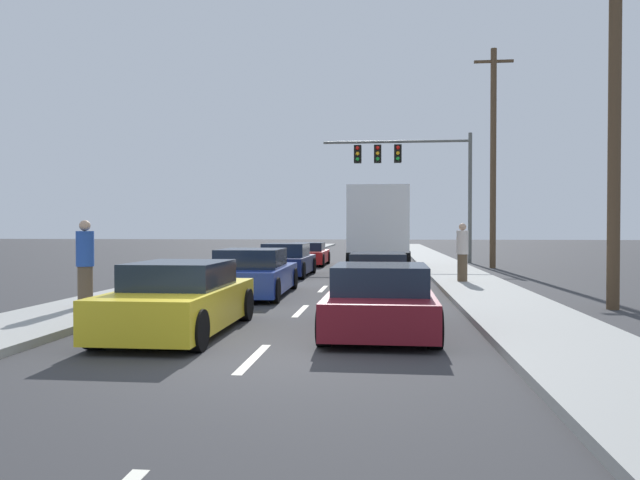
% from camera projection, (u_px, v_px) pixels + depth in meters
% --- Properties ---
extents(ground_plane, '(140.00, 140.00, 0.00)m').
position_uv_depth(ground_plane, '(350.00, 262.00, 33.65)').
color(ground_plane, '#333335').
extents(sidewalk_right, '(2.31, 80.00, 0.14)m').
position_uv_depth(sidewalk_right, '(445.00, 267.00, 28.18)').
color(sidewalk_right, '#9E9E99').
rests_on(sidewalk_right, ground_plane).
extents(sidewalk_left, '(2.31, 80.00, 0.14)m').
position_uv_depth(sidewalk_left, '(247.00, 266.00, 29.16)').
color(sidewalk_left, '#9E9E99').
rests_on(sidewalk_left, ground_plane).
extents(lane_markings, '(0.14, 52.00, 0.01)m').
position_uv_depth(lane_markings, '(344.00, 268.00, 28.50)').
color(lane_markings, silver).
rests_on(lane_markings, ground_plane).
extents(car_red, '(1.88, 4.08, 1.16)m').
position_uv_depth(car_red, '(309.00, 255.00, 30.58)').
color(car_red, red).
rests_on(car_red, ground_plane).
extents(car_navy, '(1.95, 4.25, 1.27)m').
position_uv_depth(car_navy, '(286.00, 261.00, 23.69)').
color(car_navy, '#141E4C').
rests_on(car_navy, ground_plane).
extents(car_blue, '(2.07, 4.72, 1.30)m').
position_uv_depth(car_blue, '(253.00, 274.00, 16.77)').
color(car_blue, '#1E389E').
rests_on(car_blue, ground_plane).
extents(car_yellow, '(1.84, 4.23, 1.26)m').
position_uv_depth(car_yellow, '(180.00, 300.00, 10.72)').
color(car_yellow, yellow).
rests_on(car_yellow, ground_plane).
extents(box_truck, '(2.58, 7.77, 3.51)m').
position_uv_depth(box_truck, '(378.00, 226.00, 26.25)').
color(box_truck, white).
rests_on(box_truck, ground_plane).
extents(car_orange, '(1.89, 4.52, 1.15)m').
position_uv_depth(car_orange, '(378.00, 274.00, 17.55)').
color(car_orange, orange).
rests_on(car_orange, ground_plane).
extents(car_maroon, '(1.98, 4.17, 1.21)m').
position_uv_depth(car_maroon, '(381.00, 301.00, 10.87)').
color(car_maroon, maroon).
rests_on(car_maroon, ground_plane).
extents(traffic_signal_mast, '(8.03, 0.69, 7.01)m').
position_uv_depth(traffic_signal_mast, '(403.00, 163.00, 32.89)').
color(traffic_signal_mast, '#595B56').
rests_on(traffic_signal_mast, ground_plane).
extents(utility_pole_near, '(1.80, 0.28, 8.02)m').
position_uv_depth(utility_pole_near, '(614.00, 128.00, 13.76)').
color(utility_pole_near, brown).
rests_on(utility_pole_near, ground_plane).
extents(utility_pole_mid, '(1.80, 0.28, 10.25)m').
position_uv_depth(utility_pole_mid, '(493.00, 156.00, 28.29)').
color(utility_pole_mid, brown).
rests_on(utility_pole_mid, ground_plane).
extents(pedestrian_near_corner, '(0.38, 0.38, 1.90)m').
position_uv_depth(pedestrian_near_corner, '(85.00, 263.00, 13.27)').
color(pedestrian_near_corner, brown).
rests_on(pedestrian_near_corner, sidewalk_left).
extents(pedestrian_mid_block, '(0.38, 0.38, 1.89)m').
position_uv_depth(pedestrian_mid_block, '(462.00, 252.00, 19.64)').
color(pedestrian_mid_block, brown).
rests_on(pedestrian_mid_block, sidewalk_right).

